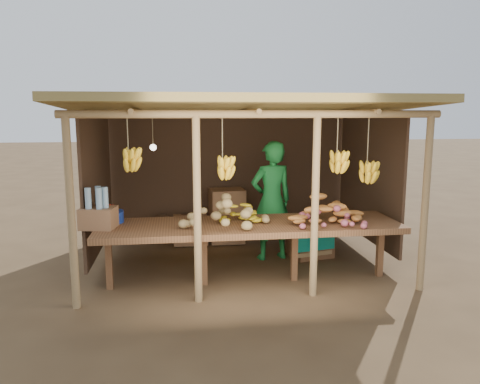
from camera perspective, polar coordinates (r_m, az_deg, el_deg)
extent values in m
plane|color=brown|center=(7.20, 0.00, -8.27)|extent=(60.00, 60.00, 0.00)
cylinder|color=#A18053|center=(5.53, -19.89, -2.58)|extent=(0.09, 0.09, 2.20)
cylinder|color=#A18053|center=(6.19, 21.64, -1.43)|extent=(0.09, 0.09, 2.20)
cylinder|color=#A18053|center=(8.44, -15.69, 1.71)|extent=(0.09, 0.09, 2.20)
cylinder|color=#A18053|center=(8.89, 12.22, 2.24)|extent=(0.09, 0.09, 2.20)
cylinder|color=#A18053|center=(5.41, -5.23, -2.30)|extent=(0.09, 0.09, 2.20)
cylinder|color=#A18053|center=(5.64, 9.13, -1.89)|extent=(0.09, 0.09, 2.20)
cylinder|color=#A18053|center=(5.37, 2.18, 9.47)|extent=(4.40, 0.09, 0.09)
cylinder|color=#A18053|center=(8.34, -1.40, 9.56)|extent=(4.40, 0.09, 0.09)
cube|color=#9F894A|center=(6.85, 0.00, 10.28)|extent=(4.70, 3.50, 0.28)
cube|color=#493222|center=(8.38, -1.36, 2.77)|extent=(4.20, 0.04, 1.98)
cube|color=#493222|center=(7.15, -16.97, 1.15)|extent=(0.04, 2.40, 1.98)
cube|color=#493222|center=(7.67, 15.39, 1.78)|extent=(0.04, 2.40, 1.98)
cube|color=brown|center=(6.09, 1.20, -4.19)|extent=(3.90, 1.05, 0.08)
cube|color=brown|center=(6.19, -15.69, -8.17)|extent=(0.08, 0.08, 0.72)
cube|color=brown|center=(6.13, -4.41, -7.99)|extent=(0.08, 0.08, 0.72)
cube|color=brown|center=(6.31, 6.63, -7.51)|extent=(0.08, 0.08, 0.72)
cube|color=brown|center=(6.70, 16.69, -6.84)|extent=(0.08, 0.08, 0.72)
cylinder|color=navy|center=(6.35, -15.89, -2.93)|extent=(0.42, 0.42, 0.15)
cube|color=#8A5E3E|center=(6.05, -16.88, -3.03)|extent=(0.47, 0.40, 0.26)
imported|color=#19732F|center=(7.08, 3.86, -1.07)|extent=(0.73, 0.56, 1.80)
cube|color=brown|center=(7.40, 8.55, -5.66)|extent=(0.69, 0.63, 0.55)
cube|color=#0C8973|center=(7.33, 8.61, -3.38)|extent=(0.77, 0.70, 0.05)
cube|color=#8A5E3E|center=(8.05, -1.58, -4.47)|extent=(0.59, 0.49, 0.46)
cube|color=#8A5E3E|center=(7.95, -1.59, -1.28)|extent=(0.59, 0.49, 0.46)
cube|color=#8A5E3E|center=(8.01, -6.05, -4.59)|extent=(0.59, 0.49, 0.46)
ellipsoid|color=#493222|center=(8.21, -9.43, -4.29)|extent=(0.43, 0.43, 0.58)
ellipsoid|color=#493222|center=(8.21, -6.68, -4.23)|extent=(0.43, 0.43, 0.58)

